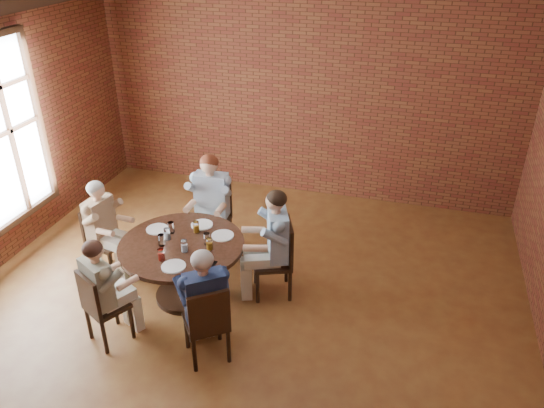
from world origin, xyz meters
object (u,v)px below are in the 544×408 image
(chair_a, at_px, (280,256))
(diner_b, at_px, (211,206))
(chair_c, at_px, (102,237))
(diner_e, at_px, (205,305))
(dining_table, at_px, (183,260))
(chair_e, at_px, (208,322))
(diner_d, at_px, (104,292))
(smartphone, at_px, (212,264))
(chair_d, at_px, (100,305))
(chair_b, at_px, (213,213))
(diner_a, at_px, (272,244))
(diner_c, at_px, (105,229))

(chair_a, distance_m, diner_b, 1.28)
(chair_c, distance_m, diner_e, 2.10)
(dining_table, height_order, chair_e, chair_e)
(diner_d, bearing_deg, diner_b, -73.80)
(diner_b, xyz_separation_m, smartphone, (0.55, -1.32, 0.07))
(chair_d, bearing_deg, chair_e, -148.94)
(diner_e, bearing_deg, chair_b, -107.54)
(diner_a, distance_m, chair_e, 1.30)
(chair_e, bearing_deg, diner_d, -37.40)
(diner_c, height_order, chair_e, diner_c)
(chair_e, xyz_separation_m, smartphone, (-0.17, 0.59, 0.25))
(dining_table, height_order, chair_c, chair_c)
(diner_d, bearing_deg, diner_e, -148.71)
(chair_c, bearing_deg, diner_d, -135.72)
(diner_b, bearing_deg, chair_b, 90.00)
(dining_table, xyz_separation_m, smartphone, (0.49, -0.29, 0.23))
(chair_c, bearing_deg, diner_b, -44.37)
(diner_b, bearing_deg, diner_e, -73.29)
(diner_a, xyz_separation_m, chair_c, (-2.16, -0.16, -0.19))
(diner_e, bearing_deg, smartphone, -113.70)
(diner_a, height_order, chair_b, diner_a)
(diner_b, relative_size, chair_e, 1.50)
(chair_d, relative_size, chair_e, 0.97)
(chair_d, relative_size, diner_d, 0.71)
(diner_e, bearing_deg, diner_b, -106.80)
(chair_a, xyz_separation_m, diner_c, (-2.17, -0.20, 0.12))
(diner_b, distance_m, chair_c, 1.41)
(diner_a, distance_m, diner_c, 2.10)
(chair_c, height_order, diner_d, diner_d)
(diner_d, bearing_deg, dining_table, -90.00)
(chair_a, relative_size, diner_c, 0.75)
(diner_c, xyz_separation_m, smartphone, (1.62, -0.50, 0.12))
(diner_a, xyz_separation_m, chair_d, (-1.46, -1.31, -0.19))
(diner_a, xyz_separation_m, smartphone, (-0.47, -0.67, 0.08))
(chair_a, xyz_separation_m, diner_d, (-1.51, -1.28, 0.10))
(chair_c, relative_size, chair_e, 0.98)
(chair_b, bearing_deg, chair_d, -105.49)
(dining_table, xyz_separation_m, diner_d, (-0.47, -0.87, 0.09))
(dining_table, distance_m, chair_a, 1.12)
(chair_b, bearing_deg, chair_e, -73.38)
(chair_e, bearing_deg, dining_table, -90.00)
(smartphone, bearing_deg, diner_d, -147.29)
(chair_a, xyz_separation_m, smartphone, (-0.55, -0.70, 0.24))
(chair_b, xyz_separation_m, chair_d, (-0.43, -2.05, -0.03))
(chair_e, distance_m, smartphone, 0.66)
(smartphone, bearing_deg, diner_c, 164.43)
(chair_c, relative_size, diner_e, 0.69)
(diner_d, relative_size, chair_e, 1.35)
(diner_a, bearing_deg, diner_c, -106.82)
(chair_b, relative_size, diner_b, 0.70)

